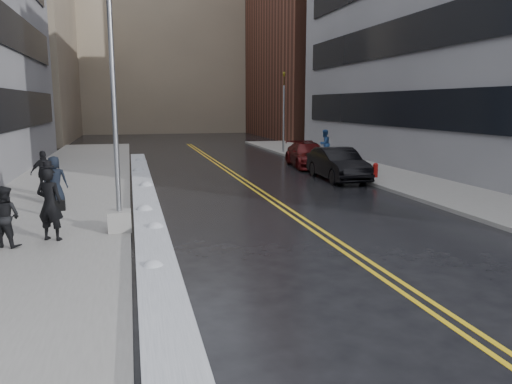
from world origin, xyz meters
TOP-DOWN VIEW (x-y plane):
  - ground at (0.00, 0.00)m, footprint 160.00×160.00m
  - sidewalk_west at (-5.75, 10.00)m, footprint 5.50×50.00m
  - sidewalk_east at (10.00, 10.00)m, footprint 4.00×50.00m
  - lane_line_left at (2.35, 10.00)m, footprint 0.12×50.00m
  - lane_line_right at (2.65, 10.00)m, footprint 0.12×50.00m
  - snow_ridge at (-2.45, 8.00)m, footprint 0.90×30.00m
  - building_east_far at (19.00, 42.00)m, footprint 14.00×20.00m
  - building_far at (2.00, 60.00)m, footprint 36.00×16.00m
  - lamppost at (-3.30, 2.00)m, footprint 0.65×0.65m
  - fire_hydrant at (9.00, 10.00)m, footprint 0.26×0.26m
  - traffic_signal at (8.50, 24.00)m, footprint 0.16×0.20m
  - pedestrian_fedora at (-5.07, 1.44)m, footprint 0.86×0.73m
  - pedestrian_b at (-6.10, 1.05)m, footprint 0.96×0.89m
  - pedestrian_c at (-5.66, 6.78)m, footprint 0.89×0.61m
  - pedestrian_d at (-6.32, 8.81)m, footprint 1.13×0.71m
  - pedestrian_east at (9.97, 19.28)m, footprint 1.17×1.10m
  - car_black at (7.16, 10.48)m, footprint 1.84×4.96m
  - car_maroon at (7.50, 15.78)m, footprint 2.62×5.30m

SIDE VIEW (x-z plane):
  - ground at x=0.00m, z-range 0.00..0.00m
  - lane_line_left at x=2.35m, z-range 0.00..0.01m
  - lane_line_right at x=2.65m, z-range 0.00..0.01m
  - sidewalk_west at x=-5.75m, z-range 0.00..0.15m
  - sidewalk_east at x=10.00m, z-range 0.00..0.15m
  - snow_ridge at x=-2.45m, z-range 0.00..0.34m
  - fire_hydrant at x=9.00m, z-range 0.18..0.91m
  - car_maroon at x=7.50m, z-range 0.00..1.48m
  - car_black at x=7.16m, z-range 0.00..1.62m
  - pedestrian_b at x=-6.10m, z-range 0.15..1.74m
  - pedestrian_c at x=-5.66m, z-range 0.15..1.91m
  - pedestrian_d at x=-6.32m, z-range 0.15..1.94m
  - pedestrian_east at x=9.97m, z-range 0.15..2.06m
  - pedestrian_fedora at x=-5.07m, z-range 0.15..2.14m
  - lamppost at x=-3.30m, z-range -1.28..6.35m
  - traffic_signal at x=8.50m, z-range 0.40..6.40m
  - building_far at x=2.00m, z-range 0.00..22.00m
  - building_east_far at x=19.00m, z-range 0.00..28.00m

